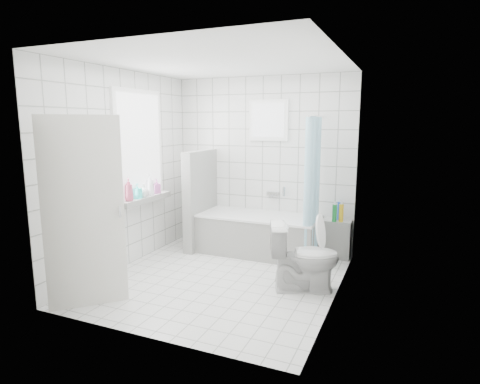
% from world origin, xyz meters
% --- Properties ---
extents(ground, '(3.00, 3.00, 0.00)m').
position_xyz_m(ground, '(0.00, 0.00, 0.00)').
color(ground, white).
rests_on(ground, ground).
extents(ceiling, '(3.00, 3.00, 0.00)m').
position_xyz_m(ceiling, '(0.00, 0.00, 2.60)').
color(ceiling, white).
rests_on(ceiling, ground).
extents(wall_back, '(2.80, 0.02, 2.60)m').
position_xyz_m(wall_back, '(0.00, 1.50, 1.30)').
color(wall_back, white).
rests_on(wall_back, ground).
extents(wall_front, '(2.80, 0.02, 2.60)m').
position_xyz_m(wall_front, '(0.00, -1.50, 1.30)').
color(wall_front, white).
rests_on(wall_front, ground).
extents(wall_left, '(0.02, 3.00, 2.60)m').
position_xyz_m(wall_left, '(-1.40, 0.00, 1.30)').
color(wall_left, white).
rests_on(wall_left, ground).
extents(wall_right, '(0.02, 3.00, 2.60)m').
position_xyz_m(wall_right, '(1.40, 0.00, 1.30)').
color(wall_right, white).
rests_on(wall_right, ground).
extents(window_left, '(0.01, 0.90, 1.40)m').
position_xyz_m(window_left, '(-1.35, 0.30, 1.60)').
color(window_left, white).
rests_on(window_left, wall_left).
extents(window_back, '(0.50, 0.01, 0.50)m').
position_xyz_m(window_back, '(0.10, 1.46, 1.95)').
color(window_back, white).
rests_on(window_back, wall_back).
extents(window_sill, '(0.18, 1.02, 0.08)m').
position_xyz_m(window_sill, '(-1.31, 0.30, 0.86)').
color(window_sill, white).
rests_on(window_sill, wall_left).
extents(door, '(0.59, 0.60, 2.00)m').
position_xyz_m(door, '(-0.97, -1.20, 1.00)').
color(door, silver).
rests_on(door, ground).
extents(bathtub, '(1.75, 0.77, 0.58)m').
position_xyz_m(bathtub, '(0.09, 1.12, 0.29)').
color(bathtub, white).
rests_on(bathtub, ground).
extents(partition_wall, '(0.15, 0.85, 1.50)m').
position_xyz_m(partition_wall, '(-0.85, 1.07, 0.75)').
color(partition_wall, white).
rests_on(partition_wall, ground).
extents(tiled_ledge, '(0.40, 0.24, 0.55)m').
position_xyz_m(tiled_ledge, '(1.18, 1.38, 0.28)').
color(tiled_ledge, white).
rests_on(tiled_ledge, ground).
extents(toilet, '(0.89, 0.70, 0.80)m').
position_xyz_m(toilet, '(1.03, 0.09, 0.40)').
color(toilet, white).
rests_on(toilet, ground).
extents(curtain_rod, '(0.02, 0.80, 0.02)m').
position_xyz_m(curtain_rod, '(0.90, 1.10, 2.00)').
color(curtain_rod, silver).
rests_on(curtain_rod, wall_back).
extents(shower_curtain, '(0.14, 0.48, 1.78)m').
position_xyz_m(shower_curtain, '(0.90, 0.97, 1.10)').
color(shower_curtain, '#43A6C7').
rests_on(shower_curtain, curtain_rod).
extents(tub_faucet, '(0.18, 0.06, 0.06)m').
position_xyz_m(tub_faucet, '(0.19, 1.46, 0.85)').
color(tub_faucet, silver).
rests_on(tub_faucet, wall_back).
extents(sill_bottles, '(0.18, 0.78, 0.31)m').
position_xyz_m(sill_bottles, '(-1.30, 0.23, 1.03)').
color(sill_bottles, '#C84D6D').
rests_on(sill_bottles, window_sill).
extents(ledge_bottles, '(0.15, 0.19, 0.26)m').
position_xyz_m(ledge_bottles, '(1.20, 1.33, 0.68)').
color(ledge_bottles, blue).
rests_on(ledge_bottles, tiled_ledge).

